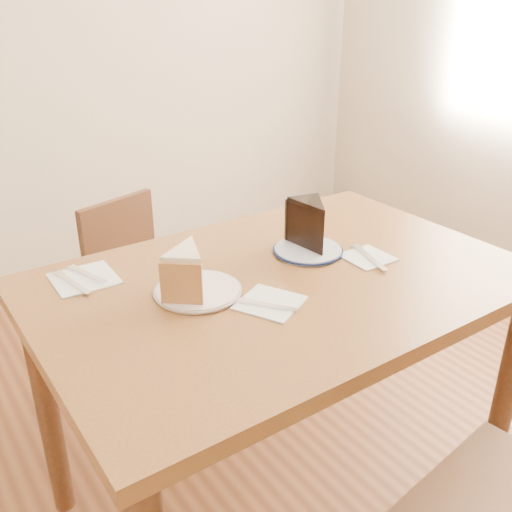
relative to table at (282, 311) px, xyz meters
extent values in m
plane|color=#442212|center=(0.00, 0.00, -0.65)|extent=(4.00, 4.00, 0.00)
cube|color=#502F16|center=(0.00, 0.00, 0.08)|extent=(1.20, 0.80, 0.04)
cylinder|color=#371C10|center=(0.54, -0.34, -0.30)|extent=(0.06, 0.06, 0.71)
cylinder|color=#371C10|center=(-0.54, 0.34, -0.30)|extent=(0.06, 0.06, 0.71)
cylinder|color=#371C10|center=(0.54, 0.34, -0.30)|extent=(0.06, 0.06, 0.71)
cube|color=black|center=(-0.06, 0.67, -0.26)|extent=(0.45, 0.45, 0.04)
cylinder|color=black|center=(0.04, 0.86, -0.47)|extent=(0.03, 0.03, 0.37)
cylinder|color=black|center=(-0.25, 0.77, -0.47)|extent=(0.03, 0.03, 0.37)
cylinder|color=black|center=(0.13, 0.57, -0.47)|extent=(0.03, 0.03, 0.37)
cylinder|color=black|center=(-0.17, 0.48, -0.47)|extent=(0.03, 0.03, 0.37)
cube|color=black|center=(-0.11, 0.83, -0.08)|extent=(0.30, 0.11, 0.33)
cylinder|color=silver|center=(-0.21, 0.05, 0.10)|extent=(0.20, 0.20, 0.01)
cylinder|color=silver|center=(0.14, 0.08, 0.10)|extent=(0.18, 0.18, 0.01)
cube|color=white|center=(-0.10, -0.09, 0.10)|extent=(0.18, 0.18, 0.00)
cube|color=white|center=(0.25, -0.04, 0.10)|extent=(0.12, 0.12, 0.00)
cube|color=white|center=(-0.41, 0.27, 0.10)|extent=(0.15, 0.15, 0.00)
cube|color=silver|center=(-0.12, -0.10, 0.10)|extent=(0.09, 0.12, 0.00)
cube|color=silver|center=(0.25, -0.05, 0.10)|extent=(0.06, 0.17, 0.00)
cube|color=silver|center=(-0.40, 0.28, 0.10)|extent=(0.06, 0.14, 0.00)
cube|color=silver|center=(-0.44, 0.25, 0.10)|extent=(0.04, 0.16, 0.00)
camera|label=1|loc=(-0.77, -1.00, 0.74)|focal=40.00mm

